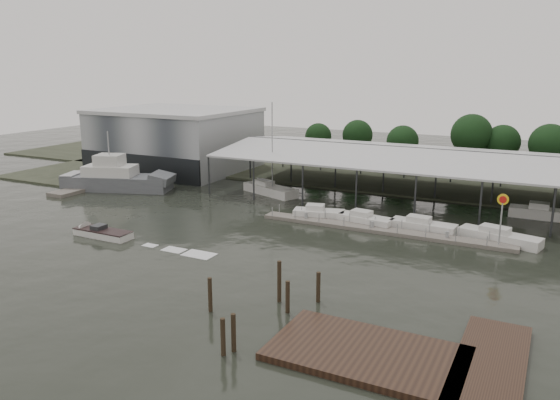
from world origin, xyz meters
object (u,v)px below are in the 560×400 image
at_px(grey_trawler, 118,179).
at_px(white_sailboat, 270,189).
at_px(shell_fuel_sign, 502,210).
at_px(speedboat_underway, 99,233).

height_order(grey_trawler, white_sailboat, white_sailboat).
distance_m(shell_fuel_sign, white_sailboat, 33.31).
relative_size(shell_fuel_sign, grey_trawler, 0.33).
bearing_deg(speedboat_underway, white_sailboat, -105.11).
distance_m(grey_trawler, white_sailboat, 22.42).
distance_m(shell_fuel_sign, speedboat_underway, 41.42).
bearing_deg(shell_fuel_sign, grey_trawler, 176.97).
relative_size(grey_trawler, white_sailboat, 1.28).
height_order(white_sailboat, speedboat_underway, white_sailboat).
relative_size(shell_fuel_sign, speedboat_underway, 0.30).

